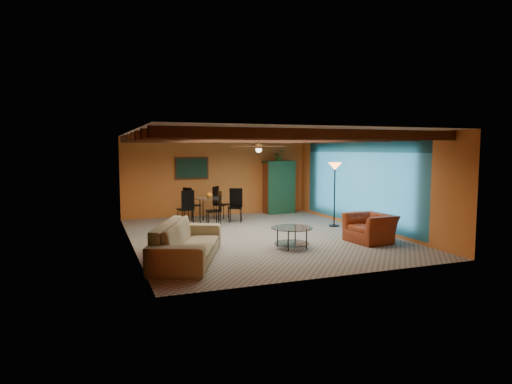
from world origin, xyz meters
name	(u,v)px	position (x,y,z in m)	size (l,w,h in m)	color
room	(257,146)	(0.00, 0.11, 2.36)	(6.52, 8.01, 2.71)	gray
sofa	(188,242)	(-2.31, -1.93, 0.40)	(2.73, 1.07, 0.80)	#8C7D5A
armchair	(370,228)	(2.30, -1.70, 0.35)	(1.08, 0.94, 0.70)	maroon
coffee_table	(292,237)	(0.20, -1.62, 0.25)	(0.97, 0.97, 0.50)	white
dining_table	(210,205)	(-0.65, 2.61, 0.53)	(2.06, 2.06, 1.07)	white
armoire	(279,188)	(2.20, 3.70, 0.91)	(1.03, 0.51, 1.81)	brown
floor_lamp	(335,194)	(2.63, 0.57, 0.95)	(0.39, 0.39, 1.91)	black
ceiling_fan	(259,146)	(0.00, 0.00, 2.36)	(1.50, 1.50, 0.44)	#472614
painting	(192,168)	(-0.90, 3.96, 1.65)	(1.05, 0.03, 0.65)	black
potted_plant	(279,156)	(2.20, 3.70, 2.03)	(0.39, 0.34, 0.44)	#26661E
vase	(209,185)	(-0.65, 2.61, 1.17)	(0.20, 0.20, 0.21)	orange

